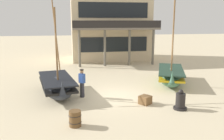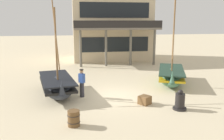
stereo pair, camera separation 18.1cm
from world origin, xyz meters
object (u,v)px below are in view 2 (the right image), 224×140
at_px(fishing_boat_centre_large, 57,85).
at_px(capstan_winch, 180,102).
at_px(fisherman_by_hull, 82,83).
at_px(cargo_crate, 145,100).
at_px(harbor_building_main, 111,27).
at_px(wooden_barrel, 74,118).
at_px(fishing_boat_near_left, 171,76).

xyz_separation_m(fishing_boat_centre_large, capstan_winch, (6.32, -3.57, -0.19)).
bearing_deg(fisherman_by_hull, cargo_crate, -29.01).
bearing_deg(harbor_building_main, fishing_boat_centre_large, -112.26).
height_order(fisherman_by_hull, wooden_barrel, fisherman_by_hull).
height_order(fisherman_by_hull, cargo_crate, fisherman_by_hull).
relative_size(capstan_winch, harbor_building_main, 0.12).
bearing_deg(harbor_building_main, wooden_barrel, -104.12).
distance_m(fishing_boat_centre_large, cargo_crate, 5.42).
relative_size(fishing_boat_near_left, fishing_boat_centre_large, 1.08).
bearing_deg(wooden_barrel, fishing_boat_centre_large, 101.61).
relative_size(fishing_boat_centre_large, cargo_crate, 10.46).
xyz_separation_m(fishing_boat_centre_large, fisherman_by_hull, (1.49, -0.69, 0.22)).
height_order(fishing_boat_near_left, harbor_building_main, harbor_building_main).
distance_m(fisherman_by_hull, wooden_barrel, 4.04).
distance_m(cargo_crate, harbor_building_main, 16.41).
distance_m(fishing_boat_near_left, fisherman_by_hull, 6.73).
height_order(fishing_boat_near_left, wooden_barrel, fishing_boat_near_left).
bearing_deg(fisherman_by_hull, wooden_barrel, -97.64).
distance_m(wooden_barrel, harbor_building_main, 19.03).
xyz_separation_m(fisherman_by_hull, wooden_barrel, (-0.53, -3.97, -0.48)).
height_order(wooden_barrel, harbor_building_main, harbor_building_main).
bearing_deg(fishing_boat_centre_large, harbor_building_main, 67.74).
distance_m(fishing_boat_centre_large, capstan_winch, 7.26).
height_order(cargo_crate, harbor_building_main, harbor_building_main).
distance_m(fisherman_by_hull, cargo_crate, 3.82).
height_order(wooden_barrel, cargo_crate, wooden_barrel).
distance_m(fishing_boat_centre_large, fisherman_by_hull, 1.66).
relative_size(fisherman_by_hull, cargo_crate, 3.02).
bearing_deg(fishing_boat_near_left, capstan_winch, -108.22).
xyz_separation_m(fishing_boat_near_left, harbor_building_main, (-2.39, 12.22, 3.11)).
xyz_separation_m(fishing_boat_centre_large, wooden_barrel, (0.96, -4.66, -0.26)).
bearing_deg(fishing_boat_near_left, cargo_crate, -129.47).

